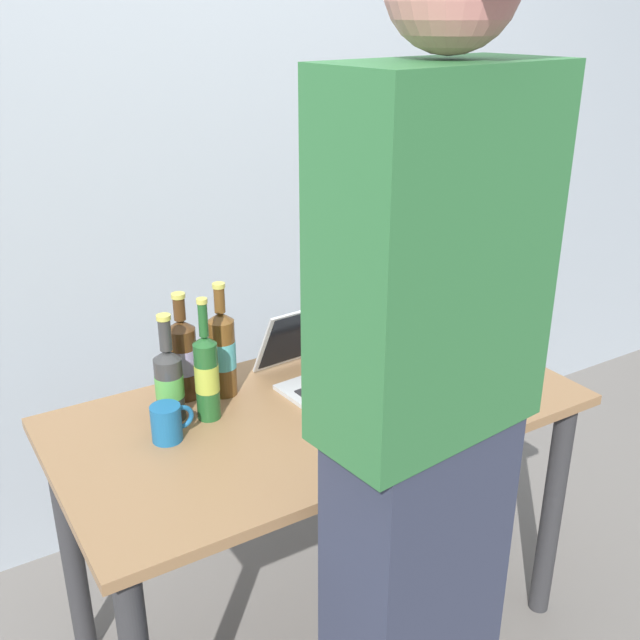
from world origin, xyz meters
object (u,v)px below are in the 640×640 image
at_px(beer_bottle_brown, 222,351).
at_px(beer_bottle_dark, 183,357).
at_px(coffee_mug, 168,423).
at_px(person_figure, 424,426).
at_px(beer_bottle_green, 207,375).
at_px(beer_bottle_amber, 169,381).
at_px(laptop, 331,366).

relative_size(beer_bottle_brown, beer_bottle_dark, 1.07).
bearing_deg(beer_bottle_dark, coffee_mug, -123.01).
bearing_deg(person_figure, coffee_mug, 120.17).
relative_size(beer_bottle_green, beer_bottle_dark, 1.10).
height_order(beer_bottle_green, coffee_mug, beer_bottle_green).
distance_m(beer_bottle_amber, beer_bottle_brown, 0.18).
relative_size(beer_bottle_amber, person_figure, 0.15).
relative_size(laptop, beer_bottle_green, 1.14).
relative_size(beer_bottle_green, coffee_mug, 3.02).
distance_m(laptop, beer_bottle_amber, 0.46).
bearing_deg(coffee_mug, beer_bottle_green, 20.29).
bearing_deg(coffee_mug, beer_bottle_dark, 56.99).
relative_size(beer_bottle_green, beer_bottle_amber, 1.15).
bearing_deg(coffee_mug, laptop, 5.86).
height_order(beer_bottle_green, beer_bottle_dark, beer_bottle_green).
distance_m(laptop, beer_bottle_dark, 0.41).
relative_size(laptop, beer_bottle_dark, 1.25).
distance_m(laptop, person_figure, 0.66).
distance_m(laptop, beer_bottle_brown, 0.31).
xyz_separation_m(beer_bottle_brown, coffee_mug, (-0.22, -0.14, -0.08)).
xyz_separation_m(beer_bottle_green, beer_bottle_amber, (-0.08, 0.05, -0.02)).
height_order(beer_bottle_brown, coffee_mug, beer_bottle_brown).
xyz_separation_m(beer_bottle_brown, beer_bottle_dark, (-0.10, 0.04, -0.01)).
bearing_deg(person_figure, laptop, 74.12).
height_order(beer_bottle_amber, beer_bottle_brown, beer_bottle_brown).
distance_m(beer_bottle_green, beer_bottle_amber, 0.10).
bearing_deg(beer_bottle_green, coffee_mug, -159.71).
bearing_deg(beer_bottle_brown, beer_bottle_dark, 157.79).
bearing_deg(person_figure, beer_bottle_brown, 98.97).
bearing_deg(beer_bottle_amber, person_figure, -66.79).
xyz_separation_m(laptop, coffee_mug, (-0.50, -0.05, 0.00)).
distance_m(person_figure, coffee_mug, 0.68).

